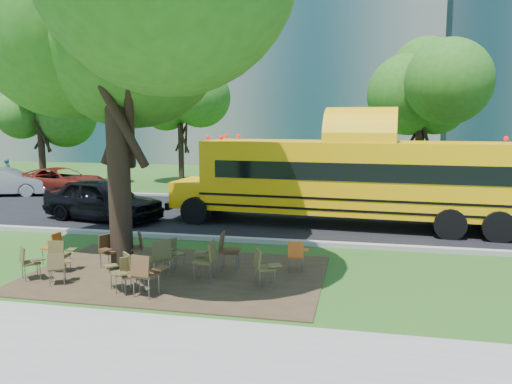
% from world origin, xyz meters
% --- Properties ---
extents(ground, '(160.00, 160.00, 0.00)m').
position_xyz_m(ground, '(0.00, 0.00, 0.00)').
color(ground, '#264917').
rests_on(ground, ground).
extents(sidewalk, '(60.00, 4.00, 0.04)m').
position_xyz_m(sidewalk, '(0.00, -5.00, 0.02)').
color(sidewalk, gray).
rests_on(sidewalk, ground).
extents(dirt_patch, '(7.00, 4.50, 0.03)m').
position_xyz_m(dirt_patch, '(1.00, -0.50, 0.01)').
color(dirt_patch, '#382819').
rests_on(dirt_patch, ground).
extents(asphalt_road, '(80.00, 8.00, 0.04)m').
position_xyz_m(asphalt_road, '(0.00, 7.00, 0.02)').
color(asphalt_road, black).
rests_on(asphalt_road, ground).
extents(kerb_near, '(80.00, 0.25, 0.14)m').
position_xyz_m(kerb_near, '(0.00, 3.00, 0.07)').
color(kerb_near, gray).
rests_on(kerb_near, ground).
extents(kerb_far, '(80.00, 0.25, 0.14)m').
position_xyz_m(kerb_far, '(0.00, 11.10, 0.07)').
color(kerb_far, gray).
rests_on(kerb_far, ground).
extents(building_main, '(38.00, 16.00, 22.00)m').
position_xyz_m(building_main, '(-8.00, 36.00, 11.00)').
color(building_main, slate).
rests_on(building_main, ground).
extents(bg_tree_0, '(5.20, 5.20, 7.18)m').
position_xyz_m(bg_tree_0, '(-12.00, 13.00, 4.57)').
color(bg_tree_0, black).
rests_on(bg_tree_0, ground).
extents(bg_tree_2, '(4.80, 4.80, 6.62)m').
position_xyz_m(bg_tree_2, '(-5.00, 16.00, 4.21)').
color(bg_tree_2, black).
rests_on(bg_tree_2, ground).
extents(bg_tree_3, '(5.60, 5.60, 7.84)m').
position_xyz_m(bg_tree_3, '(8.00, 14.00, 5.03)').
color(bg_tree_3, black).
rests_on(bg_tree_3, ground).
extents(main_tree, '(7.16, 7.16, 9.49)m').
position_xyz_m(main_tree, '(-0.59, -0.16, 5.90)').
color(main_tree, black).
rests_on(main_tree, ground).
extents(school_bus, '(12.31, 3.49, 2.97)m').
position_xyz_m(school_bus, '(5.13, 6.01, 1.72)').
color(school_bus, '#FCAF07').
rests_on(school_bus, ground).
extents(chair_0, '(0.57, 0.56, 0.85)m').
position_xyz_m(chair_0, '(-1.80, -0.99, 0.52)').
color(chair_0, '#4B4320').
rests_on(chair_0, ground).
extents(chair_1, '(0.71, 0.56, 0.82)m').
position_xyz_m(chair_1, '(-2.18, -1.65, 0.51)').
color(chair_1, '#4E4221').
rests_on(chair_1, ground).
extents(chair_2, '(0.52, 0.63, 0.77)m').
position_xyz_m(chair_2, '(-1.32, -1.81, 0.48)').
color(chair_2, brown).
rests_on(chair_2, ground).
extents(chair_3, '(0.72, 0.57, 0.84)m').
position_xyz_m(chair_3, '(0.26, -1.83, 0.52)').
color(chair_3, brown).
rests_on(chair_3, ground).
extents(chair_4, '(0.70, 0.56, 0.95)m').
position_xyz_m(chair_4, '(0.95, -2.14, 0.59)').
color(chair_4, '#4F331C').
rests_on(chair_4, ground).
extents(chair_5, '(0.54, 0.67, 0.79)m').
position_xyz_m(chair_5, '(0.47, -1.95, 0.49)').
color(chair_5, '#504422').
rests_on(chair_5, ground).
extents(chair_6, '(0.57, 0.62, 0.96)m').
position_xyz_m(chair_6, '(1.86, -0.81, 0.59)').
color(chair_6, '#49441F').
rests_on(chair_6, ground).
extents(chair_7, '(0.71, 0.59, 0.87)m').
position_xyz_m(chair_7, '(3.23, -1.01, 0.54)').
color(chair_7, brown).
rests_on(chair_7, ground).
extents(chair_8, '(0.48, 0.55, 0.82)m').
position_xyz_m(chair_8, '(-2.45, -0.26, 0.51)').
color(chair_8, '#A64411').
rests_on(chair_8, ground).
extents(chair_9, '(0.73, 0.58, 0.87)m').
position_xyz_m(chair_9, '(-0.33, 0.07, 0.54)').
color(chair_9, '#472919').
rests_on(chair_9, ground).
extents(chair_10, '(0.57, 0.72, 0.87)m').
position_xyz_m(chair_10, '(-0.85, -0.39, 0.54)').
color(chair_10, '#3F2B16').
rests_on(chair_10, ground).
extents(chair_11, '(0.66, 0.83, 0.97)m').
position_xyz_m(chair_11, '(0.77, -0.90, 0.60)').
color(chair_11, '#413C1C').
rests_on(chair_11, ground).
extents(chair_12, '(0.61, 0.64, 0.97)m').
position_xyz_m(chair_12, '(2.12, 0.04, 0.60)').
color(chair_12, '#402A17').
rests_on(chair_12, ground).
extents(chair_13, '(0.53, 0.52, 0.80)m').
position_xyz_m(chair_13, '(3.81, 0.28, 0.49)').
color(chair_13, '#CB5415').
rests_on(chair_13, ground).
extents(chair_14, '(0.52, 0.66, 0.78)m').
position_xyz_m(chair_14, '(0.77, -0.15, 0.48)').
color(chair_14, brown).
rests_on(chair_14, ground).
extents(black_car, '(4.90, 2.79, 1.57)m').
position_xyz_m(black_car, '(-4.03, 5.14, 0.79)').
color(black_car, black).
rests_on(black_car, ground).
extents(bg_car_silver, '(4.43, 2.73, 1.38)m').
position_xyz_m(bg_car_silver, '(-11.79, 9.68, 0.69)').
color(bg_car_silver, '#97989C').
rests_on(bg_car_silver, ground).
extents(bg_car_red, '(4.96, 2.52, 1.35)m').
position_xyz_m(bg_car_red, '(-9.40, 10.69, 0.67)').
color(bg_car_red, '#5C170F').
rests_on(bg_car_red, ground).
extents(pedestrian_a, '(0.51, 0.65, 1.57)m').
position_xyz_m(pedestrian_a, '(-14.10, 12.84, 0.78)').
color(pedestrian_a, navy).
rests_on(pedestrian_a, ground).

